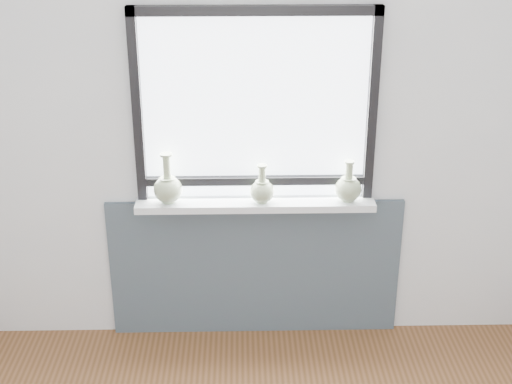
{
  "coord_description": "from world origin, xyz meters",
  "views": [
    {
      "loc": [
        -0.08,
        -1.88,
        2.51
      ],
      "look_at": [
        0.0,
        1.55,
        1.02
      ],
      "focal_mm": 50.0,
      "sensor_mm": 36.0,
      "label": 1
    }
  ],
  "objects_px": {
    "vase_c": "(348,187)",
    "windowsill": "(255,204)",
    "vase_b": "(262,190)",
    "vase_a": "(168,188)"
  },
  "relations": [
    {
      "from": "windowsill",
      "to": "vase_c",
      "type": "height_order",
      "value": "vase_c"
    },
    {
      "from": "vase_c",
      "to": "vase_b",
      "type": "bearing_deg",
      "value": -178.66
    },
    {
      "from": "vase_c",
      "to": "windowsill",
      "type": "bearing_deg",
      "value": 178.71
    },
    {
      "from": "windowsill",
      "to": "vase_c",
      "type": "relative_size",
      "value": 5.66
    },
    {
      "from": "vase_b",
      "to": "vase_c",
      "type": "xyz_separation_m",
      "value": [
        0.47,
        0.01,
        0.01
      ]
    },
    {
      "from": "vase_a",
      "to": "vase_b",
      "type": "xyz_separation_m",
      "value": [
        0.52,
        -0.01,
        -0.01
      ]
    },
    {
      "from": "vase_a",
      "to": "vase_b",
      "type": "relative_size",
      "value": 1.29
    },
    {
      "from": "vase_b",
      "to": "windowsill",
      "type": "bearing_deg",
      "value": 147.96
    },
    {
      "from": "windowsill",
      "to": "vase_a",
      "type": "bearing_deg",
      "value": -178.96
    },
    {
      "from": "vase_a",
      "to": "vase_b",
      "type": "height_order",
      "value": "vase_a"
    }
  ]
}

